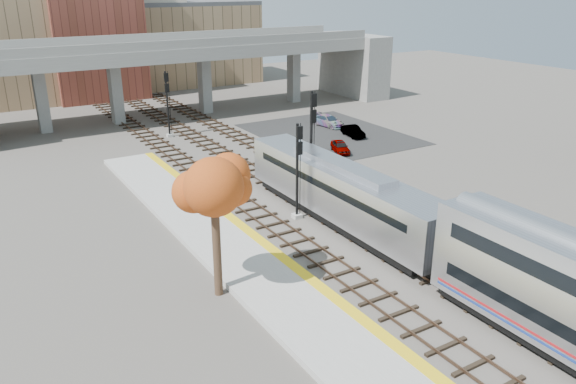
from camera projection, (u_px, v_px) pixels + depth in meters
ground at (411, 277)px, 31.48m from camera, size 160.00×160.00×0.00m
platform at (303, 311)px, 27.90m from camera, size 4.50×60.00×0.35m
yellow_strip at (334, 297)px, 28.76m from camera, size 0.70×60.00×0.01m
tracks at (305, 202)px, 41.91m from camera, size 10.70×95.00×0.25m
overpass at (188, 67)px, 67.84m from camera, size 54.00×12.00×9.50m
buildings_far at (109, 36)px, 82.61m from camera, size 43.00×21.00×20.60m
parking_lot at (329, 134)px, 60.66m from camera, size 14.00×18.00×0.04m
locomotive at (341, 191)px, 37.73m from camera, size 3.02×19.05×4.10m
signal_mast_near at (298, 174)px, 38.04m from camera, size 0.60×0.64×6.76m
signal_mast_mid at (312, 140)px, 43.39m from camera, size 0.60×0.64×7.80m
signal_mast_far at (168, 105)px, 58.45m from camera, size 0.60×0.64×6.90m
tree at (214, 190)px, 27.67m from camera, size 3.60×3.60×7.90m
car_a at (340, 147)px, 53.88m from camera, size 2.52×3.64×1.15m
car_b at (353, 131)px, 59.38m from camera, size 1.79×3.69×1.17m
car_c at (328, 121)px, 63.66m from camera, size 2.46×4.57×1.26m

